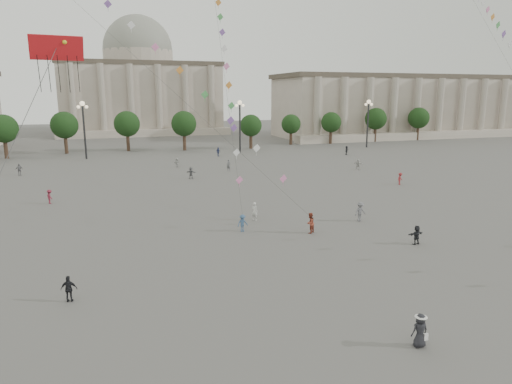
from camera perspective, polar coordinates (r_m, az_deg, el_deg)
name	(u,v)px	position (r m, az deg, el deg)	size (l,w,h in m)	color
ground	(336,317)	(26.31, 9.91, -15.15)	(360.00, 360.00, 0.00)	#53514E
hall_east	(414,106)	(143.35, 19.11, 10.13)	(84.00, 26.22, 17.20)	#AA9E8F
hall_central	(140,86)	(150.14, -14.27, 12.71)	(48.30, 34.30, 35.50)	#AA9E8F
tree_row	(161,125)	(99.34, -11.77, 8.15)	(137.12, 5.12, 8.00)	#322219
lamp_post_mid_west	(83,119)	(90.66, -20.77, 8.49)	(2.00, 0.90, 10.65)	#262628
lamp_post_mid_east	(240,117)	(94.34, -2.04, 9.38)	(2.00, 0.90, 10.65)	#262628
lamp_post_far_east	(368,115)	(106.69, 13.84, 9.37)	(2.00, 0.90, 10.65)	#262628
person_crowd_0	(218,152)	(89.51, -4.76, 5.04)	(1.04, 0.43, 1.77)	navy
person_crowd_3	(417,235)	(39.31, 19.43, -5.09)	(1.47, 0.47, 1.58)	#232428
person_crowd_4	(177,163)	(77.00, -9.89, 3.65)	(1.44, 0.46, 1.56)	#B1B0AC
person_crowd_6	(360,212)	(44.74, 12.90, -2.41)	(1.23, 0.71, 1.90)	slate
person_crowd_7	(358,164)	(75.47, 12.62, 3.43)	(1.60, 0.51, 1.72)	beige
person_crowd_8	(400,179)	(64.19, 17.57, 1.60)	(1.05, 0.60, 1.63)	maroon
person_crowd_9	(347,150)	(93.33, 11.26, 5.13)	(1.60, 0.51, 1.73)	black
person_crowd_12	(191,173)	(66.19, -8.13, 2.38)	(1.57, 0.50, 1.69)	slate
person_crowd_13	(255,211)	(43.98, -0.18, -2.42)	(0.65, 0.43, 1.79)	beige
person_crowd_16	(19,170)	(76.76, -27.49, 2.50)	(1.03, 0.43, 1.76)	slate
person_crowd_17	(50,197)	(55.56, -24.38, -0.53)	(1.03, 0.59, 1.59)	maroon
person_crowd_19	(229,165)	(72.04, -3.45, 3.34)	(0.67, 0.44, 1.84)	#5D5E62
tourist_1	(69,289)	(29.44, -22.34, -11.14)	(0.94, 0.39, 1.60)	black
kite_flyer_0	(310,223)	(40.26, 6.78, -3.86)	(0.89, 0.69, 1.83)	brown
kite_flyer_1	(243,223)	(40.47, -1.69, -3.90)	(1.01, 0.58, 1.56)	#355277
hat_person	(420,330)	(24.23, 19.83, -15.90)	(0.85, 0.60, 1.69)	black
dragon_kite	(57,67)	(22.36, -23.65, 14.17)	(3.57, 6.35, 17.82)	red
kite_train_east	(495,26)	(59.35, 27.72, 17.88)	(26.03, 47.29, 64.07)	#3F3F3F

